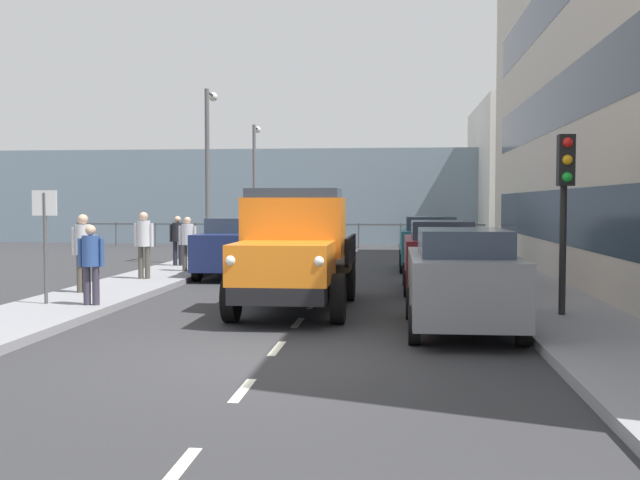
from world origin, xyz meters
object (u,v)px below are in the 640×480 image
Objects in this scene: car_navy_oppositeside_0 at (237,246)px; lamp_post_far at (255,172)px; car_maroon_kerbside_1 at (440,255)px; pedestrian_near_railing at (188,239)px; pedestrian_couple_a at (178,237)px; car_teal_kerbside_2 at (430,242)px; truck_vintage_orange at (294,253)px; traffic_light_near at (565,185)px; pedestrian_couple_b at (83,246)px; street_sign at (45,227)px; pedestrian_with_bag at (91,258)px; pedestrian_strolling at (144,239)px; car_grey_kerbside_near at (462,279)px; lamp_post_promenade at (208,158)px.

car_navy_oppositeside_0 is 0.70× the size of lamp_post_far.
lamp_post_far is at bearing -81.52° from car_navy_oppositeside_0.
car_maroon_kerbside_1 and car_navy_oppositeside_0 have the same top height.
pedestrian_near_railing is 1.01× the size of pedestrian_couple_a.
car_teal_kerbside_2 is 0.66× the size of lamp_post_far.
truck_vintage_orange is 1.76× the size of traffic_light_near.
street_sign reaches higher than pedestrian_couple_b.
pedestrian_couple_b reaches higher than pedestrian_with_bag.
pedestrian_strolling is at bearing 77.26° from pedestrian_near_railing.
street_sign reaches higher than car_grey_kerbside_near.
truck_vintage_orange is at bearing 162.47° from pedestrian_couple_b.
pedestrian_couple_b is at bearing 89.40° from lamp_post_far.
lamp_post_promenade is at bearing -84.13° from pedestrian_near_railing.
lamp_post_promenade is at bearing -52.41° from traffic_light_near.
traffic_light_near is at bearing 113.61° from lamp_post_far.
pedestrian_with_bag is at bearing 6.01° from truck_vintage_orange.
car_navy_oppositeside_0 is 3.14m from pedestrian_couple_a.
lamp_post_far reaches higher than pedestrian_couple_b.
car_teal_kerbside_2 is 1.19× the size of traffic_light_near.
pedestrian_strolling reaches higher than pedestrian_couple_b.
car_maroon_kerbside_1 is 9.46m from pedestrian_couple_a.
lamp_post_far is at bearing -87.44° from pedestrian_near_railing.
pedestrian_strolling is (7.71, -6.68, 0.30)m from car_grey_kerbside_near.
truck_vintage_orange is 2.51× the size of street_sign.
lamp_post_far reaches higher than car_grey_kerbside_near.
traffic_light_near is at bearing 176.51° from street_sign.
pedestrian_with_bag is at bearing 173.84° from street_sign.
car_grey_kerbside_near is 10.47m from car_navy_oppositeside_0.
pedestrian_couple_a reaches higher than pedestrian_with_bag.
car_navy_oppositeside_0 is at bearing 26.45° from car_teal_kerbside_2.
pedestrian_strolling is at bearing -40.91° from car_grey_kerbside_near.
street_sign is at bearing -6.16° from pedestrian_with_bag.
pedestrian_couple_b is at bearing 45.32° from car_teal_kerbside_2.
lamp_post_promenade reaches higher than pedestrian_near_railing.
car_teal_kerbside_2 is (0.00, -5.76, 0.00)m from car_maroon_kerbside_1.
pedestrian_strolling reaches higher than car_grey_kerbside_near.
pedestrian_couple_b is 3.17m from pedestrian_strolling.
truck_vintage_orange is at bearing 72.39° from car_teal_kerbside_2.
car_maroon_kerbside_1 is 7.84m from pedestrian_near_railing.
truck_vintage_orange is 21.92m from lamp_post_far.
pedestrian_couple_b reaches higher than car_maroon_kerbside_1.
pedestrian_couple_b is at bearing -23.70° from car_grey_kerbside_near.
traffic_light_near reaches higher than car_grey_kerbside_near.
pedestrian_with_bag is at bearing -3.20° from traffic_light_near.
truck_vintage_orange is at bearing -173.99° from pedestrian_with_bag.
car_teal_kerbside_2 is 7.64m from pedestrian_near_railing.
truck_vintage_orange is 4.96m from street_sign.
pedestrian_with_bag is (3.95, 0.42, -0.11)m from truck_vintage_orange.
pedestrian_couple_b reaches higher than car_teal_kerbside_2.
car_teal_kerbside_2 and pedestrian_with_bag have the same top height.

